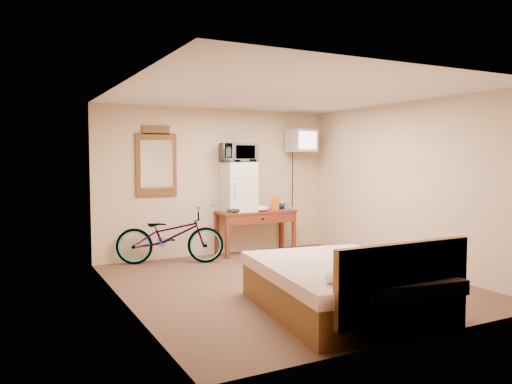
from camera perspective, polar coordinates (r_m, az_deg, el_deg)
room at (r=6.55m, az=3.42°, el=0.27°), size 4.60×4.64×2.50m
desk at (r=8.65m, az=0.11°, el=-2.92°), size 1.39×0.55×0.75m
mini_fridge at (r=8.48m, az=-2.00°, el=0.59°), size 0.53×0.51×0.84m
microwave at (r=8.47m, az=-2.01°, el=4.53°), size 0.64×0.47×0.33m
snack_bag at (r=8.77m, az=2.21°, el=-1.24°), size 0.14×0.11×0.25m
blue_cup at (r=8.85m, az=3.50°, el=-1.57°), size 0.08×0.08×0.13m
cloth_cream at (r=8.52m, az=0.49°, el=-1.89°), size 0.33×0.25×0.10m
cloth_dark_a at (r=8.26m, az=-2.58°, el=-2.12°), size 0.24×0.18×0.09m
cloth_dark_b at (r=9.01m, az=2.85°, el=-1.60°), size 0.21×0.17×0.09m
crt_television at (r=9.07m, az=5.24°, el=5.86°), size 0.50×0.59×0.41m
wall_mirror at (r=8.21m, az=-11.32°, el=3.37°), size 0.67×0.04×1.13m
bicycle at (r=7.99m, az=-9.79°, el=-4.95°), size 1.78×1.14×0.88m
bed at (r=5.53m, az=10.01°, el=-10.54°), size 1.86×2.30×0.90m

